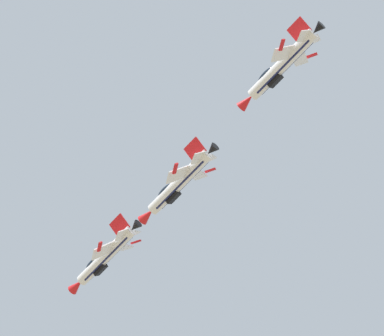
# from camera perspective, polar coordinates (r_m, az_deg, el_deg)

# --- Properties ---
(fighter_jet_lead) EXTENTS (9.23, 14.93, 7.73)m
(fighter_jet_lead) POSITION_cam_1_polar(r_m,az_deg,el_deg) (135.05, -5.50, -5.60)
(fighter_jet_lead) COLOR white
(fighter_jet_left_wing) EXTENTS (9.35, 14.93, 7.48)m
(fighter_jet_left_wing) POSITION_cam_1_polar(r_m,az_deg,el_deg) (126.57, -0.86, -0.99)
(fighter_jet_left_wing) COLOR white
(fighter_jet_right_wing) EXTENTS (9.40, 14.93, 7.37)m
(fighter_jet_right_wing) POSITION_cam_1_polar(r_m,az_deg,el_deg) (123.44, 5.62, 6.39)
(fighter_jet_right_wing) COLOR white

